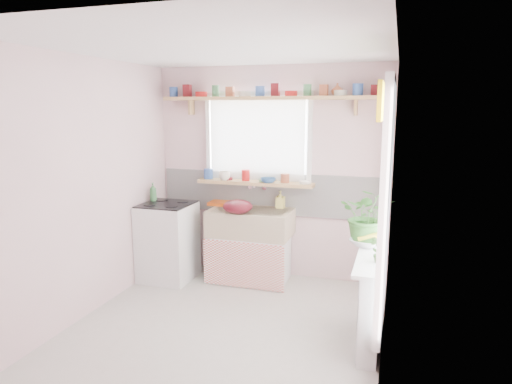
% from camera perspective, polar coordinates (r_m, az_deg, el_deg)
% --- Properties ---
extents(room, '(3.20, 3.20, 3.20)m').
position_cam_1_polar(room, '(4.57, 7.28, 2.30)').
color(room, beige).
rests_on(room, ground).
extents(sink_unit, '(0.95, 0.65, 1.11)m').
position_cam_1_polar(sink_unit, '(5.38, -0.69, -6.61)').
color(sink_unit, white).
rests_on(sink_unit, ground).
extents(cooker, '(0.58, 0.58, 0.93)m').
position_cam_1_polar(cooker, '(5.52, -10.96, -6.04)').
color(cooker, white).
rests_on(cooker, ground).
extents(radiator_ledge, '(0.22, 0.95, 0.78)m').
position_cam_1_polar(radiator_ledge, '(4.13, 14.23, -12.94)').
color(radiator_ledge, white).
rests_on(radiator_ledge, ground).
extents(windowsill, '(1.40, 0.22, 0.04)m').
position_cam_1_polar(windowsill, '(5.39, -0.09, 1.16)').
color(windowsill, tan).
rests_on(windowsill, room).
extents(pine_shelf, '(2.52, 0.24, 0.04)m').
position_cam_1_polar(pine_shelf, '(5.27, 1.46, 11.64)').
color(pine_shelf, tan).
rests_on(pine_shelf, room).
extents(shelf_crockery, '(2.47, 0.11, 0.12)m').
position_cam_1_polar(shelf_crockery, '(5.27, 1.47, 12.46)').
color(shelf_crockery, '#3359A5').
rests_on(shelf_crockery, pine_shelf).
extents(sill_crockery, '(1.35, 0.11, 0.12)m').
position_cam_1_polar(sill_crockery, '(5.39, -0.59, 1.96)').
color(sill_crockery, '#3359A5').
rests_on(sill_crockery, windowsill).
extents(dish_tray, '(0.39, 0.29, 0.04)m').
position_cam_1_polar(dish_tray, '(5.58, -3.70, -1.36)').
color(dish_tray, '#D75613').
rests_on(dish_tray, sink_unit).
extents(colander, '(0.42, 0.42, 0.15)m').
position_cam_1_polar(colander, '(5.11, -2.31, -1.83)').
color(colander, '#510D18').
rests_on(colander, sink_unit).
extents(jade_plant, '(0.48, 0.42, 0.53)m').
position_cam_1_polar(jade_plant, '(4.31, 13.77, -2.89)').
color(jade_plant, '#38712D').
rests_on(jade_plant, radiator_ledge).
extents(fruit_bowl, '(0.34, 0.34, 0.07)m').
position_cam_1_polar(fruit_bowl, '(4.29, 13.56, -6.13)').
color(fruit_bowl, white).
rests_on(fruit_bowl, radiator_ledge).
extents(herb_pot, '(0.14, 0.12, 0.23)m').
position_cam_1_polar(herb_pot, '(3.85, 14.94, -6.90)').
color(herb_pot, '#345F26').
rests_on(herb_pot, radiator_ledge).
extents(soap_bottle_sink, '(0.10, 0.10, 0.20)m').
position_cam_1_polar(soap_bottle_sink, '(5.36, 3.06, -0.95)').
color(soap_bottle_sink, '#CEC45B').
rests_on(soap_bottle_sink, sink_unit).
extents(sill_cup, '(0.17, 0.17, 0.11)m').
position_cam_1_polar(sill_cup, '(5.45, -3.97, 2.02)').
color(sill_cup, white).
rests_on(sill_cup, windowsill).
extents(sill_bowl, '(0.19, 0.19, 0.06)m').
position_cam_1_polar(sill_bowl, '(5.28, 1.54, 1.48)').
color(sill_bowl, '#2D5994').
rests_on(sill_bowl, windowsill).
extents(shelf_vase, '(0.17, 0.17, 0.14)m').
position_cam_1_polar(shelf_vase, '(5.16, 10.13, 12.49)').
color(shelf_vase, '#B55F37').
rests_on(shelf_vase, pine_shelf).
extents(cooker_bottle, '(0.11, 0.11, 0.22)m').
position_cam_1_polar(cooker_bottle, '(5.57, -12.74, 0.00)').
color(cooker_bottle, '#3F7E46').
rests_on(cooker_bottle, cooker).
extents(fruit, '(0.20, 0.14, 0.10)m').
position_cam_1_polar(fruit, '(4.28, 13.68, -5.35)').
color(fruit, orange).
rests_on(fruit, fruit_bowl).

